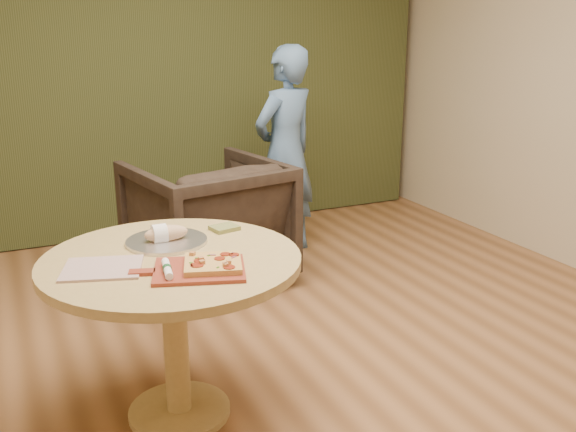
{
  "coord_description": "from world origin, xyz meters",
  "views": [
    {
      "loc": [
        -1.16,
        -2.25,
        1.68
      ],
      "look_at": [
        0.0,
        0.25,
        0.85
      ],
      "focal_mm": 40.0,
      "sensor_mm": 36.0,
      "label": 1
    }
  ],
  "objects_px": {
    "pedestal_table": "(173,288)",
    "armchair": "(207,216)",
    "bread_roll": "(164,234)",
    "person_standing": "(285,152)",
    "pizza_paddle": "(197,270)",
    "flatbread_pizza": "(213,263)",
    "cutlery_roll": "(167,269)",
    "serving_tray": "(167,241)"
  },
  "relations": [
    {
      "from": "pizza_paddle",
      "to": "armchair",
      "type": "bearing_deg",
      "value": 88.87
    },
    {
      "from": "pedestal_table",
      "to": "bread_roll",
      "type": "xyz_separation_m",
      "value": [
        0.02,
        0.18,
        0.18
      ]
    },
    {
      "from": "bread_roll",
      "to": "armchair",
      "type": "xyz_separation_m",
      "value": [
        0.58,
        1.24,
        -0.33
      ]
    },
    {
      "from": "cutlery_roll",
      "to": "bread_roll",
      "type": "relative_size",
      "value": 1.03
    },
    {
      "from": "pizza_paddle",
      "to": "armchair",
      "type": "height_order",
      "value": "armchair"
    },
    {
      "from": "flatbread_pizza",
      "to": "bread_roll",
      "type": "height_order",
      "value": "bread_roll"
    },
    {
      "from": "pedestal_table",
      "to": "pizza_paddle",
      "type": "bearing_deg",
      "value": -77.37
    },
    {
      "from": "bread_roll",
      "to": "person_standing",
      "type": "xyz_separation_m",
      "value": [
        1.3,
        1.57,
        -0.02
      ]
    },
    {
      "from": "pedestal_table",
      "to": "pizza_paddle",
      "type": "height_order",
      "value": "pizza_paddle"
    },
    {
      "from": "serving_tray",
      "to": "armchair",
      "type": "relative_size",
      "value": 0.38
    },
    {
      "from": "pizza_paddle",
      "to": "cutlery_roll",
      "type": "xyz_separation_m",
      "value": [
        -0.11,
        0.0,
        0.02
      ]
    },
    {
      "from": "serving_tray",
      "to": "bread_roll",
      "type": "height_order",
      "value": "bread_roll"
    },
    {
      "from": "bread_roll",
      "to": "flatbread_pizza",
      "type": "bearing_deg",
      "value": -76.82
    },
    {
      "from": "pizza_paddle",
      "to": "armchair",
      "type": "relative_size",
      "value": 0.51
    },
    {
      "from": "flatbread_pizza",
      "to": "pizza_paddle",
      "type": "bearing_deg",
      "value": 174.01
    },
    {
      "from": "flatbread_pizza",
      "to": "cutlery_roll",
      "type": "bearing_deg",
      "value": 176.28
    },
    {
      "from": "pedestal_table",
      "to": "serving_tray",
      "type": "distance_m",
      "value": 0.23
    },
    {
      "from": "serving_tray",
      "to": "armchair",
      "type": "distance_m",
      "value": 1.4
    },
    {
      "from": "pizza_paddle",
      "to": "bread_roll",
      "type": "bearing_deg",
      "value": 111.79
    },
    {
      "from": "armchair",
      "to": "pizza_paddle",
      "type": "bearing_deg",
      "value": 60.61
    },
    {
      "from": "cutlery_roll",
      "to": "armchair",
      "type": "bearing_deg",
      "value": 76.68
    },
    {
      "from": "pedestal_table",
      "to": "armchair",
      "type": "xyz_separation_m",
      "value": [
        0.6,
        1.42,
        -0.15
      ]
    },
    {
      "from": "cutlery_roll",
      "to": "bread_roll",
      "type": "bearing_deg",
      "value": 86.35
    },
    {
      "from": "flatbread_pizza",
      "to": "serving_tray",
      "type": "relative_size",
      "value": 0.78
    },
    {
      "from": "serving_tray",
      "to": "pedestal_table",
      "type": "bearing_deg",
      "value": -98.92
    },
    {
      "from": "bread_roll",
      "to": "armchair",
      "type": "relative_size",
      "value": 0.21
    },
    {
      "from": "pizza_paddle",
      "to": "bread_roll",
      "type": "relative_size",
      "value": 2.45
    },
    {
      "from": "pedestal_table",
      "to": "bread_roll",
      "type": "distance_m",
      "value": 0.26
    },
    {
      "from": "bread_roll",
      "to": "person_standing",
      "type": "distance_m",
      "value": 2.04
    },
    {
      "from": "pizza_paddle",
      "to": "bread_roll",
      "type": "xyz_separation_m",
      "value": [
        -0.03,
        0.39,
        0.04
      ]
    },
    {
      "from": "cutlery_roll",
      "to": "armchair",
      "type": "height_order",
      "value": "armchair"
    },
    {
      "from": "bread_roll",
      "to": "person_standing",
      "type": "relative_size",
      "value": 0.13
    },
    {
      "from": "pedestal_table",
      "to": "bread_roll",
      "type": "height_order",
      "value": "bread_roll"
    },
    {
      "from": "pedestal_table",
      "to": "person_standing",
      "type": "relative_size",
      "value": 0.7
    },
    {
      "from": "pizza_paddle",
      "to": "person_standing",
      "type": "height_order",
      "value": "person_standing"
    },
    {
      "from": "pizza_paddle",
      "to": "flatbread_pizza",
      "type": "bearing_deg",
      "value": 11.79
    },
    {
      "from": "pedestal_table",
      "to": "flatbread_pizza",
      "type": "relative_size",
      "value": 3.91
    },
    {
      "from": "pedestal_table",
      "to": "armchair",
      "type": "bearing_deg",
      "value": 66.93
    },
    {
      "from": "pizza_paddle",
      "to": "person_standing",
      "type": "bearing_deg",
      "value": 74.7
    },
    {
      "from": "pedestal_table",
      "to": "armchair",
      "type": "distance_m",
      "value": 1.55
    },
    {
      "from": "flatbread_pizza",
      "to": "pedestal_table",
      "type": "bearing_deg",
      "value": 117.5
    },
    {
      "from": "pedestal_table",
      "to": "person_standing",
      "type": "height_order",
      "value": "person_standing"
    }
  ]
}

